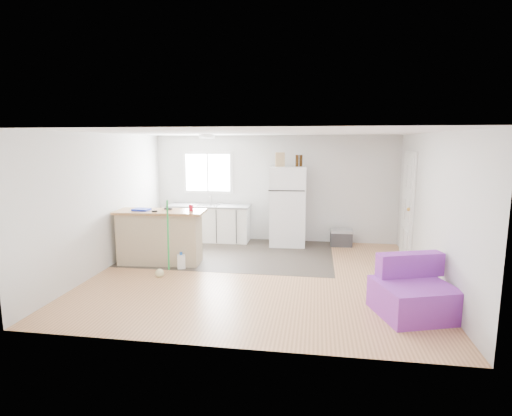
# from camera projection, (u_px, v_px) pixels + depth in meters

# --- Properties ---
(room) EXTENTS (5.51, 5.01, 2.41)m
(room) POSITION_uv_depth(u_px,v_px,m) (258.00, 206.00, 6.65)
(room) COLOR #A56D45
(room) RESTS_ON ground
(vinyl_zone) EXTENTS (4.05, 2.50, 0.00)m
(vinyl_zone) POSITION_uv_depth(u_px,v_px,m) (232.00, 253.00, 8.18)
(vinyl_zone) COLOR #352E28
(vinyl_zone) RESTS_ON floor
(window) EXTENTS (1.18, 0.06, 0.98)m
(window) POSITION_uv_depth(u_px,v_px,m) (208.00, 173.00, 9.25)
(window) COLOR white
(window) RESTS_ON back_wall
(interior_door) EXTENTS (0.11, 0.92, 2.10)m
(interior_door) POSITION_uv_depth(u_px,v_px,m) (408.00, 206.00, 7.79)
(interior_door) COLOR white
(interior_door) RESTS_ON right_wall
(ceiling_fixture) EXTENTS (0.30, 0.30, 0.07)m
(ceiling_fixture) POSITION_uv_depth(u_px,v_px,m) (207.00, 136.00, 7.81)
(ceiling_fixture) COLOR white
(ceiling_fixture) RESTS_ON ceiling
(kitchen_cabinets) EXTENTS (1.87, 0.60, 1.10)m
(kitchen_cabinets) POSITION_uv_depth(u_px,v_px,m) (210.00, 223.00, 9.15)
(kitchen_cabinets) COLOR white
(kitchen_cabinets) RESTS_ON floor
(peninsula) EXTENTS (1.67, 0.73, 1.00)m
(peninsula) POSITION_uv_depth(u_px,v_px,m) (160.00, 237.00, 7.43)
(peninsula) COLOR #CAB392
(peninsula) RESTS_ON floor
(refrigerator) EXTENTS (0.81, 0.77, 1.73)m
(refrigerator) POSITION_uv_depth(u_px,v_px,m) (288.00, 206.00, 8.73)
(refrigerator) COLOR white
(refrigerator) RESTS_ON floor
(cooler) EXTENTS (0.49, 0.34, 0.36)m
(cooler) POSITION_uv_depth(u_px,v_px,m) (341.00, 238.00, 8.72)
(cooler) COLOR #2F2F32
(cooler) RESTS_ON floor
(purple_seat) EXTENTS (1.14, 1.12, 0.75)m
(purple_seat) POSITION_uv_depth(u_px,v_px,m) (413.00, 294.00, 5.25)
(purple_seat) COLOR purple
(purple_seat) RESTS_ON floor
(cleaner_jug) EXTENTS (0.17, 0.14, 0.30)m
(cleaner_jug) POSITION_uv_depth(u_px,v_px,m) (181.00, 261.00, 7.15)
(cleaner_jug) COLOR white
(cleaner_jug) RESTS_ON floor
(mop) EXTENTS (0.28, 0.36, 1.33)m
(mop) POSITION_uv_depth(u_px,v_px,m) (162.00, 263.00, 6.73)
(mop) COLOR green
(mop) RESTS_ON floor
(red_cup) EXTENTS (0.10, 0.10, 0.12)m
(red_cup) POSITION_uv_depth(u_px,v_px,m) (191.00, 208.00, 7.30)
(red_cup) COLOR red
(red_cup) RESTS_ON peninsula
(blue_tray) EXTENTS (0.32, 0.24, 0.04)m
(blue_tray) POSITION_uv_depth(u_px,v_px,m) (141.00, 210.00, 7.35)
(blue_tray) COLOR #152AC9
(blue_tray) RESTS_ON peninsula
(tool_a) EXTENTS (0.15, 0.07, 0.03)m
(tool_a) POSITION_uv_depth(u_px,v_px,m) (168.00, 209.00, 7.45)
(tool_a) COLOR black
(tool_a) RESTS_ON peninsula
(tool_b) EXTENTS (0.11, 0.07, 0.03)m
(tool_b) POSITION_uv_depth(u_px,v_px,m) (155.00, 211.00, 7.20)
(tool_b) COLOR black
(tool_b) RESTS_ON peninsula
(cardboard_box) EXTENTS (0.21, 0.13, 0.30)m
(cardboard_box) POSITION_uv_depth(u_px,v_px,m) (280.00, 160.00, 8.51)
(cardboard_box) COLOR tan
(cardboard_box) RESTS_ON refrigerator
(bottle_left) EXTENTS (0.09, 0.09, 0.25)m
(bottle_left) POSITION_uv_depth(u_px,v_px,m) (297.00, 161.00, 8.49)
(bottle_left) COLOR #331D09
(bottle_left) RESTS_ON refrigerator
(bottle_right) EXTENTS (0.07, 0.07, 0.25)m
(bottle_right) POSITION_uv_depth(u_px,v_px,m) (301.00, 161.00, 8.54)
(bottle_right) COLOR #331D09
(bottle_right) RESTS_ON refrigerator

